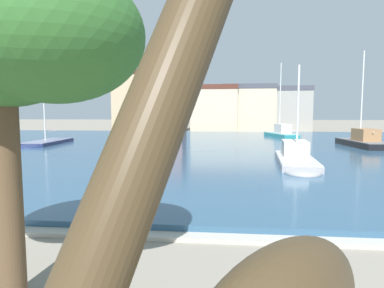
{
  "coord_description": "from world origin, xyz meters",
  "views": [
    {
      "loc": [
        2.79,
        -0.06,
        3.45
      ],
      "look_at": [
        1.56,
        12.82,
        2.2
      ],
      "focal_mm": 30.86,
      "sensor_mm": 36.0,
      "label": 1
    }
  ],
  "objects_px": {
    "sailboat_navy": "(45,144)",
    "sailboat_black": "(360,142)",
    "sailboat_teal": "(280,134)",
    "sailboat_grey": "(296,161)"
  },
  "relations": [
    {
      "from": "sailboat_black",
      "to": "sailboat_grey",
      "type": "xyz_separation_m",
      "value": [
        -8.27,
        -11.69,
        -0.11
      ]
    },
    {
      "from": "sailboat_navy",
      "to": "sailboat_teal",
      "type": "relative_size",
      "value": 0.8
    },
    {
      "from": "sailboat_navy",
      "to": "sailboat_grey",
      "type": "relative_size",
      "value": 0.97
    },
    {
      "from": "sailboat_black",
      "to": "sailboat_grey",
      "type": "relative_size",
      "value": 1.12
    },
    {
      "from": "sailboat_navy",
      "to": "sailboat_black",
      "type": "relative_size",
      "value": 0.87
    },
    {
      "from": "sailboat_teal",
      "to": "sailboat_grey",
      "type": "bearing_deg",
      "value": -97.04
    },
    {
      "from": "sailboat_black",
      "to": "sailboat_grey",
      "type": "height_order",
      "value": "sailboat_black"
    },
    {
      "from": "sailboat_navy",
      "to": "sailboat_teal",
      "type": "xyz_separation_m",
      "value": [
        24.62,
        12.86,
        0.29
      ]
    },
    {
      "from": "sailboat_black",
      "to": "sailboat_teal",
      "type": "bearing_deg",
      "value": 114.98
    },
    {
      "from": "sailboat_black",
      "to": "sailboat_teal",
      "type": "height_order",
      "value": "sailboat_teal"
    }
  ]
}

